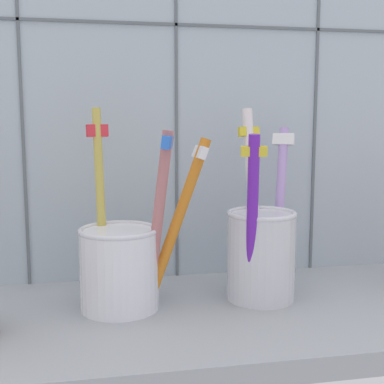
{
  "coord_description": "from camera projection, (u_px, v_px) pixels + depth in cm",
  "views": [
    {
      "loc": [
        -8.94,
        -44.37,
        19.51
      ],
      "look_at": [
        0.0,
        2.01,
        12.76
      ],
      "focal_mm": 48.0,
      "sensor_mm": 36.0,
      "label": 1
    }
  ],
  "objects": [
    {
      "name": "counter_slab",
      "position": [
        196.0,
        321.0,
        0.47
      ],
      "size": [
        64.0,
        22.0,
        2.0
      ],
      "primitive_type": "cube",
      "color": "#9EA3A8",
      "rests_on": "ground"
    },
    {
      "name": "tile_wall_back",
      "position": [
        175.0,
        91.0,
        0.56
      ],
      "size": [
        64.0,
        2.2,
        45.0
      ],
      "color": "#B2C1CC",
      "rests_on": "ground"
    },
    {
      "name": "toothbrush_cup_right",
      "position": [
        261.0,
        247.0,
        0.5
      ],
      "size": [
        8.53,
        9.98,
        18.61
      ],
      "color": "silver",
      "rests_on": "counter_slab"
    },
    {
      "name": "toothbrush_cup_left",
      "position": [
        122.0,
        261.0,
        0.47
      ],
      "size": [
        12.41,
        7.69,
        18.59
      ],
      "color": "white",
      "rests_on": "counter_slab"
    }
  ]
}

